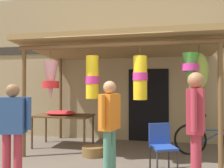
{
  "coord_description": "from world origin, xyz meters",
  "views": [
    {
      "loc": [
        1.05,
        -4.33,
        1.49
      ],
      "look_at": [
        -0.13,
        1.24,
        1.57
      ],
      "focal_mm": 37.26,
      "sensor_mm": 36.0,
      "label": 1
    }
  ],
  "objects_px": {
    "parked_bicycle": "(215,139)",
    "customer_foreground": "(12,124)",
    "wicker_basket_by_table": "(93,151)",
    "flower_heap_on_table": "(61,113)",
    "shopper_by_bananas": "(110,120)",
    "folding_chair": "(162,143)",
    "vendor_in_orange": "(196,121)",
    "display_table": "(64,118)"
  },
  "relations": [
    {
      "from": "wicker_basket_by_table",
      "to": "parked_bicycle",
      "type": "xyz_separation_m",
      "value": [
        2.6,
        0.57,
        0.25
      ]
    },
    {
      "from": "parked_bicycle",
      "to": "vendor_in_orange",
      "type": "bearing_deg",
      "value": -108.55
    },
    {
      "from": "folding_chair",
      "to": "parked_bicycle",
      "type": "xyz_separation_m",
      "value": [
        1.14,
        1.22,
        -0.16
      ]
    },
    {
      "from": "flower_heap_on_table",
      "to": "folding_chair",
      "type": "relative_size",
      "value": 0.92
    },
    {
      "from": "folding_chair",
      "to": "parked_bicycle",
      "type": "bearing_deg",
      "value": 47.04
    },
    {
      "from": "shopper_by_bananas",
      "to": "wicker_basket_by_table",
      "type": "bearing_deg",
      "value": 118.98
    },
    {
      "from": "wicker_basket_by_table",
      "to": "shopper_by_bananas",
      "type": "distance_m",
      "value": 1.53
    },
    {
      "from": "folding_chair",
      "to": "vendor_in_orange",
      "type": "relative_size",
      "value": 0.49
    },
    {
      "from": "display_table",
      "to": "flower_heap_on_table",
      "type": "relative_size",
      "value": 1.85
    },
    {
      "from": "parked_bicycle",
      "to": "wicker_basket_by_table",
      "type": "bearing_deg",
      "value": -167.73
    },
    {
      "from": "parked_bicycle",
      "to": "shopper_by_bananas",
      "type": "bearing_deg",
      "value": -139.67
    },
    {
      "from": "parked_bicycle",
      "to": "customer_foreground",
      "type": "relative_size",
      "value": 1.13
    },
    {
      "from": "flower_heap_on_table",
      "to": "vendor_in_orange",
      "type": "relative_size",
      "value": 0.45
    },
    {
      "from": "wicker_basket_by_table",
      "to": "parked_bicycle",
      "type": "distance_m",
      "value": 2.67
    },
    {
      "from": "parked_bicycle",
      "to": "flower_heap_on_table",
      "type": "bearing_deg",
      "value": -179.26
    },
    {
      "from": "flower_heap_on_table",
      "to": "wicker_basket_by_table",
      "type": "xyz_separation_m",
      "value": [
        0.98,
        -0.52,
        -0.75
      ]
    },
    {
      "from": "wicker_basket_by_table",
      "to": "parked_bicycle",
      "type": "bearing_deg",
      "value": 12.27
    },
    {
      "from": "customer_foreground",
      "to": "shopper_by_bananas",
      "type": "relative_size",
      "value": 0.97
    },
    {
      "from": "flower_heap_on_table",
      "to": "customer_foreground",
      "type": "height_order",
      "value": "customer_foreground"
    },
    {
      "from": "parked_bicycle",
      "to": "shopper_by_bananas",
      "type": "relative_size",
      "value": 1.09
    },
    {
      "from": "display_table",
      "to": "parked_bicycle",
      "type": "relative_size",
      "value": 0.82
    },
    {
      "from": "flower_heap_on_table",
      "to": "parked_bicycle",
      "type": "height_order",
      "value": "flower_heap_on_table"
    },
    {
      "from": "shopper_by_bananas",
      "to": "parked_bicycle",
      "type": "bearing_deg",
      "value": 40.33
    },
    {
      "from": "folding_chair",
      "to": "shopper_by_bananas",
      "type": "xyz_separation_m",
      "value": [
        -0.85,
        -0.46,
        0.44
      ]
    },
    {
      "from": "shopper_by_bananas",
      "to": "display_table",
      "type": "bearing_deg",
      "value": 132.82
    },
    {
      "from": "display_table",
      "to": "parked_bicycle",
      "type": "xyz_separation_m",
      "value": [
        3.55,
        -0.01,
        -0.37
      ]
    },
    {
      "from": "flower_heap_on_table",
      "to": "parked_bicycle",
      "type": "bearing_deg",
      "value": 0.74
    },
    {
      "from": "folding_chair",
      "to": "customer_foreground",
      "type": "height_order",
      "value": "customer_foreground"
    },
    {
      "from": "flower_heap_on_table",
      "to": "shopper_by_bananas",
      "type": "bearing_deg",
      "value": -45.62
    },
    {
      "from": "flower_heap_on_table",
      "to": "vendor_in_orange",
      "type": "height_order",
      "value": "vendor_in_orange"
    },
    {
      "from": "wicker_basket_by_table",
      "to": "parked_bicycle",
      "type": "height_order",
      "value": "parked_bicycle"
    },
    {
      "from": "parked_bicycle",
      "to": "customer_foreground",
      "type": "distance_m",
      "value": 4.12
    },
    {
      "from": "display_table",
      "to": "customer_foreground",
      "type": "relative_size",
      "value": 0.93
    },
    {
      "from": "customer_foreground",
      "to": "shopper_by_bananas",
      "type": "distance_m",
      "value": 1.55
    },
    {
      "from": "folding_chair",
      "to": "wicker_basket_by_table",
      "type": "height_order",
      "value": "folding_chair"
    },
    {
      "from": "wicker_basket_by_table",
      "to": "vendor_in_orange",
      "type": "xyz_separation_m",
      "value": [
        1.95,
        -1.39,
        0.91
      ]
    },
    {
      "from": "wicker_basket_by_table",
      "to": "customer_foreground",
      "type": "distance_m",
      "value": 2.0
    },
    {
      "from": "flower_heap_on_table",
      "to": "shopper_by_bananas",
      "type": "xyz_separation_m",
      "value": [
        1.6,
        -1.64,
        0.09
      ]
    },
    {
      "from": "flower_heap_on_table",
      "to": "customer_foreground",
      "type": "bearing_deg",
      "value": -86.35
    },
    {
      "from": "flower_heap_on_table",
      "to": "display_table",
      "type": "bearing_deg",
      "value": 54.44
    },
    {
      "from": "display_table",
      "to": "folding_chair",
      "type": "distance_m",
      "value": 2.71
    },
    {
      "from": "vendor_in_orange",
      "to": "customer_foreground",
      "type": "distance_m",
      "value": 2.81
    }
  ]
}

